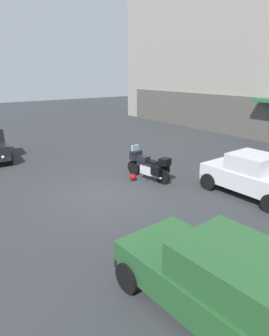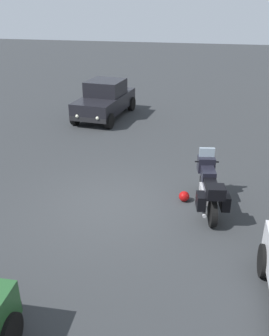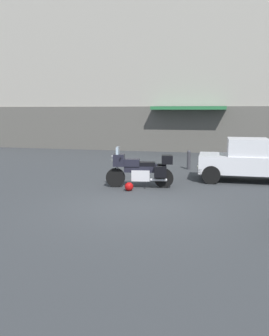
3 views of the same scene
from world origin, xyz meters
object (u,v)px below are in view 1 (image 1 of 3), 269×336
at_px(helmet, 133,177).
at_px(bollard_curbside, 233,159).
at_px(car_sedan_far, 233,289).
at_px(motorcycle, 148,165).
at_px(car_compact_side, 250,175).

bearing_deg(helmet, bollard_curbside, 72.81).
bearing_deg(car_sedan_far, helmet, 154.22).
relative_size(motorcycle, car_compact_side, 0.64).
bearing_deg(bollard_curbside, motorcycle, -106.43).
relative_size(car_compact_side, bollard_curbside, 4.15).
bearing_deg(car_sedan_far, motorcycle, 149.18).
bearing_deg(motorcycle, car_sedan_far, 142.34).
height_order(motorcycle, bollard_curbside, motorcycle).
bearing_deg(helmet, motorcycle, 67.91).
relative_size(helmet, car_sedan_far, 0.06).
xyz_separation_m(helmet, car_sedan_far, (6.96, -2.91, 0.64)).
height_order(helmet, car_sedan_far, car_sedan_far).
distance_m(motorcycle, bollard_curbside, 4.28).
xyz_separation_m(helmet, car_compact_side, (3.75, 2.55, 0.63)).
bearing_deg(car_sedan_far, car_compact_side, 117.37).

